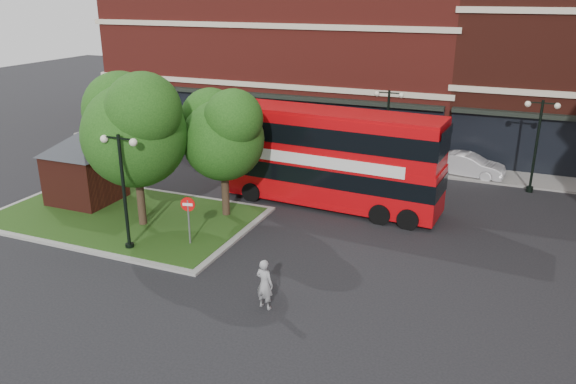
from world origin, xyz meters
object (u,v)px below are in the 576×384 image
at_px(car_silver, 305,147).
at_px(bus, 330,152).
at_px(car_white, 468,165).
at_px(woman, 265,284).

bearing_deg(car_silver, bus, -149.59).
bearing_deg(car_white, bus, 148.87).
bearing_deg(woman, car_silver, -61.72).
bearing_deg(car_white, car_silver, 97.67).
relative_size(bus, car_silver, 2.57).
xyz_separation_m(car_silver, car_white, (10.19, 0.00, -0.07)).
distance_m(woman, car_white, 18.43).
xyz_separation_m(woman, car_silver, (-5.28, 17.76, -0.16)).
xyz_separation_m(bus, car_silver, (-4.13, 7.53, -2.04)).
bearing_deg(bus, car_white, 55.28).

